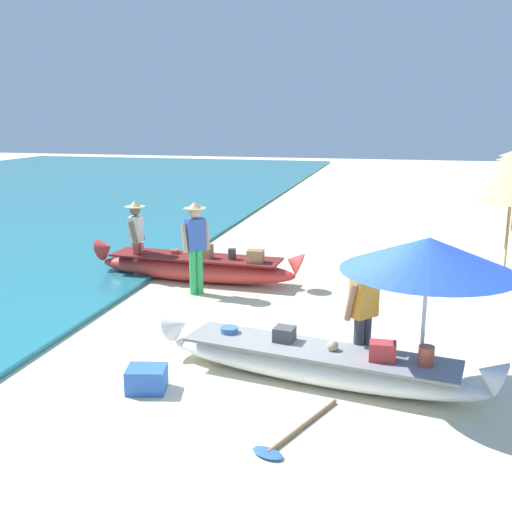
% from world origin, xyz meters
% --- Properties ---
extents(ground_plane, '(80.00, 80.00, 0.00)m').
position_xyz_m(ground_plane, '(0.00, 0.00, 0.00)').
color(ground_plane, beige).
extents(boat_white_foreground, '(4.68, 1.46, 0.75)m').
position_xyz_m(boat_white_foreground, '(0.47, -0.54, 0.26)').
color(boat_white_foreground, white).
rests_on(boat_white_foreground, ground).
extents(boat_red_midground, '(4.73, 1.02, 0.85)m').
position_xyz_m(boat_red_midground, '(-2.73, 3.69, 0.31)').
color(boat_red_midground, red).
rests_on(boat_red_midground, ground).
extents(person_vendor_hatted, '(0.55, 0.51, 1.85)m').
position_xyz_m(person_vendor_hatted, '(-2.41, 2.80, 1.07)').
color(person_vendor_hatted, green).
rests_on(person_vendor_hatted, ground).
extents(person_tourist_customer, '(0.51, 0.54, 1.64)m').
position_xyz_m(person_tourist_customer, '(1.01, -0.17, 0.93)').
color(person_tourist_customer, '#333842').
rests_on(person_tourist_customer, ground).
extents(person_vendor_assistant, '(0.44, 0.57, 1.69)m').
position_xyz_m(person_vendor_assistant, '(-4.05, 3.61, 0.98)').
color(person_vendor_assistant, '#B2383D').
rests_on(person_vendor_assistant, ground).
extents(patio_umbrella_large, '(2.15, 2.15, 2.03)m').
position_xyz_m(patio_umbrella_large, '(1.78, -0.52, 1.81)').
color(patio_umbrella_large, '#B7B7BC').
rests_on(patio_umbrella_large, ground).
extents(parasol_row_0, '(1.60, 1.60, 1.91)m').
position_xyz_m(parasol_row_0, '(3.81, 6.10, 1.75)').
color(parasol_row_0, '#8E6B47').
rests_on(parasol_row_0, ground).
extents(parasol_row_1, '(1.60, 1.60, 1.91)m').
position_xyz_m(parasol_row_1, '(4.19, 8.55, 1.75)').
color(parasol_row_1, '#8E6B47').
rests_on(parasol_row_1, ground).
extents(cooler_box, '(0.57, 0.49, 0.32)m').
position_xyz_m(cooler_box, '(-1.64, -1.34, 0.16)').
color(cooler_box, blue).
rests_on(cooler_box, ground).
extents(paddle, '(0.79, 1.49, 0.05)m').
position_xyz_m(paddle, '(0.38, -2.01, 0.03)').
color(paddle, '#8E6B47').
rests_on(paddle, ground).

